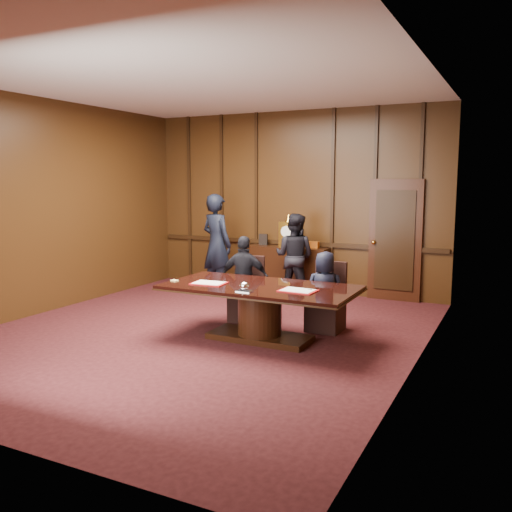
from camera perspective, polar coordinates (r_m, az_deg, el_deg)
The scene contains 13 objects.
room at distance 7.63m, azimuth -5.25°, elevation 4.55°, with size 7.00×7.04×3.50m.
sideboard at distance 10.57m, azimuth 3.41°, elevation -1.23°, with size 1.60×0.45×1.54m.
conference_table at distance 7.40m, azimuth 0.41°, elevation -5.02°, with size 2.62×1.32×0.76m.
folder_left at distance 7.50m, azimuth -4.97°, elevation -2.86°, with size 0.49×0.37×0.02m.
folder_right at distance 7.00m, azimuth 4.44°, elevation -3.65°, with size 0.48×0.35×0.02m.
inkstand at distance 6.95m, azimuth -1.21°, elevation -3.32°, with size 0.20×0.14×0.12m.
notepad at distance 7.76m, azimuth -8.57°, elevation -2.57°, with size 0.10×0.07×0.01m, color #FFE07C.
chair_left at distance 8.50m, azimuth -0.99°, elevation -4.81°, with size 0.57×0.57×0.99m.
chair_right at distance 8.00m, azimuth 7.39°, elevation -5.69°, with size 0.49×0.49×0.99m.
signatory_left at distance 8.36m, azimuth -1.21°, elevation -2.43°, with size 0.78×0.32×1.33m, color black.
signatory_right at distance 7.87m, azimuth 7.24°, elevation -3.74°, with size 0.57×0.37×1.17m, color black.
witness_left at distance 10.35m, azimuth -4.15°, elevation 1.22°, with size 0.70×0.46×1.92m, color black.
witness_right at distance 9.97m, azimuth 4.07°, elevation -0.04°, with size 0.77×0.60×1.58m, color black.
Camera 1 is at (4.05, -6.35, 2.18)m, focal length 38.00 mm.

